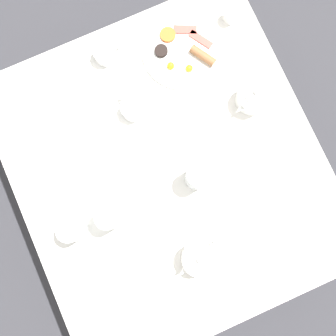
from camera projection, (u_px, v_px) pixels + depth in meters
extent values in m
plane|color=#333338|center=(168.00, 185.00, 2.11)|extent=(8.00, 8.00, 0.00)
cube|color=silver|center=(168.00, 169.00, 1.43)|extent=(1.08, 1.18, 0.03)
cylinder|color=brown|center=(318.00, 244.00, 1.74)|extent=(0.04, 0.04, 0.67)
cylinder|color=brown|center=(24.00, 115.00, 1.81)|extent=(0.04, 0.04, 0.67)
cylinder|color=brown|center=(216.00, 34.00, 1.86)|extent=(0.04, 0.04, 0.67)
cylinder|color=white|center=(182.00, 51.00, 1.46)|extent=(0.30, 0.30, 0.01)
cylinder|color=white|center=(171.00, 67.00, 1.44)|extent=(0.06, 0.06, 0.00)
sphere|color=yellow|center=(171.00, 66.00, 1.43)|extent=(0.03, 0.03, 0.03)
cylinder|color=white|center=(189.00, 69.00, 1.44)|extent=(0.06, 0.06, 0.00)
sphere|color=yellow|center=(189.00, 68.00, 1.43)|extent=(0.03, 0.03, 0.03)
cylinder|color=brown|center=(203.00, 56.00, 1.44)|extent=(0.08, 0.10, 0.03)
cube|color=#B74C42|center=(201.00, 39.00, 1.46)|extent=(0.07, 0.09, 0.01)
cube|color=#B74C42|center=(185.00, 30.00, 1.46)|extent=(0.09, 0.07, 0.01)
cylinder|color=#D16023|center=(168.00, 35.00, 1.46)|extent=(0.06, 0.06, 0.01)
cylinder|color=black|center=(161.00, 51.00, 1.45)|extent=(0.05, 0.05, 0.02)
cylinder|color=white|center=(253.00, 97.00, 1.40)|extent=(0.11, 0.11, 0.09)
cylinder|color=white|center=(256.00, 93.00, 1.35)|extent=(0.08, 0.08, 0.01)
sphere|color=white|center=(257.00, 92.00, 1.34)|extent=(0.02, 0.02, 0.02)
cone|color=white|center=(239.00, 110.00, 1.38)|extent=(0.05, 0.04, 0.04)
torus|color=white|center=(265.00, 86.00, 1.40)|extent=(0.07, 0.03, 0.07)
cylinder|color=white|center=(198.00, 259.00, 1.33)|extent=(0.11, 0.11, 0.09)
cylinder|color=white|center=(199.00, 260.00, 1.28)|extent=(0.08, 0.08, 0.01)
sphere|color=white|center=(200.00, 261.00, 1.27)|extent=(0.02, 0.02, 0.02)
cone|color=white|center=(182.00, 273.00, 1.31)|extent=(0.05, 0.03, 0.04)
torus|color=white|center=(212.00, 247.00, 1.33)|extent=(0.07, 0.03, 0.07)
cylinder|color=white|center=(133.00, 112.00, 1.43)|extent=(0.15, 0.15, 0.01)
cylinder|color=white|center=(132.00, 109.00, 1.40)|extent=(0.08, 0.08, 0.06)
cylinder|color=tan|center=(133.00, 109.00, 1.41)|extent=(0.07, 0.07, 0.05)
torus|color=white|center=(124.00, 100.00, 1.41)|extent=(0.02, 0.04, 0.04)
cylinder|color=white|center=(106.00, 57.00, 1.46)|extent=(0.15, 0.15, 0.01)
cylinder|color=white|center=(105.00, 53.00, 1.43)|extent=(0.08, 0.08, 0.06)
cylinder|color=tan|center=(105.00, 54.00, 1.44)|extent=(0.07, 0.07, 0.04)
torus|color=white|center=(115.00, 48.00, 1.43)|extent=(0.04, 0.01, 0.04)
cylinder|color=white|center=(197.00, 177.00, 1.34)|extent=(0.08, 0.08, 0.14)
cylinder|color=white|center=(72.00, 230.00, 1.32)|extent=(0.08, 0.08, 0.12)
cylinder|color=white|center=(110.00, 217.00, 1.31)|extent=(0.08, 0.08, 0.15)
cylinder|color=white|center=(231.00, 14.00, 1.45)|extent=(0.05, 0.05, 0.07)
torus|color=white|center=(238.00, 11.00, 1.45)|extent=(0.05, 0.01, 0.05)
cube|color=silver|center=(77.00, 104.00, 1.44)|extent=(0.16, 0.07, 0.00)
cube|color=silver|center=(189.00, 130.00, 1.43)|extent=(0.18, 0.11, 0.00)
cube|color=silver|center=(128.00, 305.00, 1.35)|extent=(0.15, 0.03, 0.00)
cube|color=silver|center=(311.00, 228.00, 1.38)|extent=(0.05, 0.16, 0.00)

